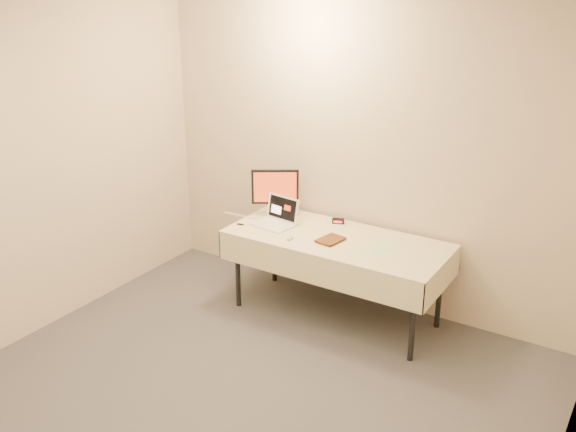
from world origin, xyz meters
The scene contains 9 objects.
back_wall centered at (0.00, 2.50, 1.35)m, with size 4.00×0.10×2.70m, color beige.
table centered at (0.00, 2.05, 0.68)m, with size 1.86×0.81×0.74m.
laptop centered at (-0.59, 2.04, 0.80)m, with size 0.37×0.33×0.24m.
monitor centered at (-0.72, 2.21, 0.99)m, with size 0.37×0.25×0.44m.
book centered at (-0.10, 1.97, 0.85)m, with size 0.17×0.02×0.23m, color #984D1B.
alarm_clock centered at (-0.15, 2.34, 0.76)m, with size 0.11×0.08×0.04m.
clicker centered at (-0.32, 1.82, 0.75)m, with size 0.04×0.09×0.02m, color silver.
paper_form centered at (0.40, 2.05, 0.74)m, with size 0.12×0.30×0.00m, color #AAD6AA.
usb_dongle centered at (-0.86, 1.85, 0.74)m, with size 0.06×0.02×0.01m, color black.
Camera 1 is at (2.27, -2.35, 2.82)m, focal length 40.00 mm.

